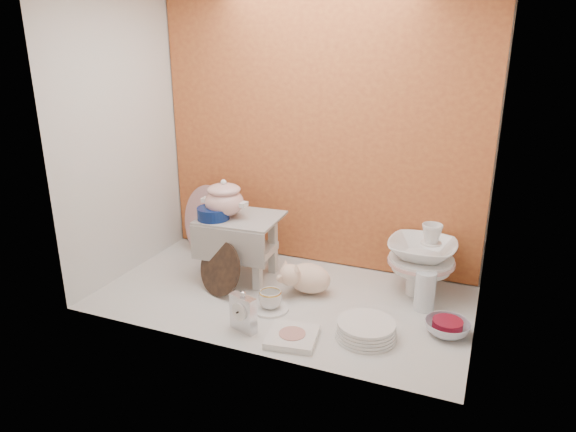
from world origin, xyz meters
name	(u,v)px	position (x,y,z in m)	size (l,w,h in m)	color
ground	(283,297)	(0.00, 0.00, 0.00)	(1.80, 1.80, 0.00)	silver
niche_shell	(297,103)	(0.00, 0.18, 0.93)	(1.86, 1.03, 1.53)	#C96C32
step_stool	(242,247)	(-0.29, 0.13, 0.17)	(0.40, 0.34, 0.34)	silver
soup_tureen	(224,198)	(-0.36, 0.10, 0.44)	(0.24, 0.24, 0.20)	white
cobalt_bowl	(213,213)	(-0.40, 0.04, 0.37)	(0.17, 0.17, 0.06)	#0B1D55
floral_platter	(208,222)	(-0.60, 0.31, 0.21)	(0.42, 0.10, 0.42)	silver
blue_white_vase	(233,235)	(-0.47, 0.37, 0.12)	(0.24, 0.24, 0.25)	white
lacquer_tray	(220,269)	(-0.30, -0.08, 0.13)	(0.28, 0.10, 0.27)	black
mantel_clock	(243,311)	(-0.04, -0.35, 0.09)	(0.13, 0.04, 0.19)	silver
plush_pig	(309,278)	(0.11, 0.09, 0.08)	(0.28, 0.19, 0.17)	beige
teacup_saucer	(270,309)	(0.00, -0.14, 0.01)	(0.17, 0.17, 0.01)	white
gold_rim_teacup	(270,299)	(0.00, -0.14, 0.06)	(0.11, 0.11, 0.09)	white
lattice_dish	(292,337)	(0.19, -0.34, 0.01)	(0.21, 0.21, 0.03)	white
dinner_plate_stack	(366,330)	(0.47, -0.21, 0.04)	(0.26, 0.26, 0.07)	white
crystal_bowl	(447,328)	(0.79, -0.05, 0.03)	(0.19, 0.19, 0.06)	silver
clear_glass_vase	(425,291)	(0.67, 0.14, 0.10)	(0.10, 0.10, 0.19)	silver
porcelain_tower	(421,259)	(0.62, 0.30, 0.19)	(0.33, 0.33, 0.38)	white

